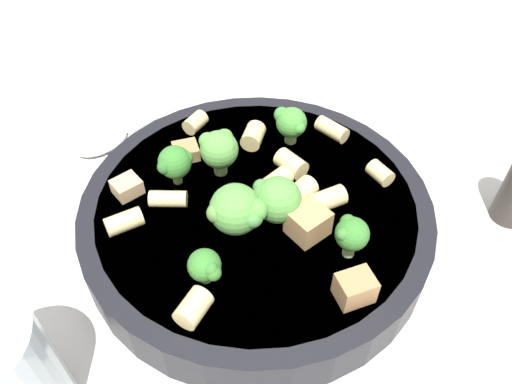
# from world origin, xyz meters

# --- Properties ---
(ground_plane) EXTENTS (2.00, 2.00, 0.00)m
(ground_plane) POSITION_xyz_m (0.00, 0.00, 0.00)
(ground_plane) COLOR beige
(pasta_bowl) EXTENTS (0.28, 0.28, 0.04)m
(pasta_bowl) POSITION_xyz_m (0.00, 0.00, 0.02)
(pasta_bowl) COLOR black
(pasta_bowl) RESTS_ON ground_plane
(broccoli_floret_0) EXTENTS (0.03, 0.03, 0.04)m
(broccoli_floret_0) POSITION_xyz_m (0.05, -0.04, 0.06)
(broccoli_floret_0) COLOR #84AD60
(broccoli_floret_0) RESTS_ON pasta_bowl
(broccoli_floret_1) EXTENTS (0.03, 0.03, 0.04)m
(broccoli_floret_1) POSITION_xyz_m (0.02, -0.04, 0.06)
(broccoli_floret_1) COLOR #93B766
(broccoli_floret_1) RESTS_ON pasta_bowl
(broccoli_floret_2) EXTENTS (0.03, 0.02, 0.03)m
(broccoli_floret_2) POSITION_xyz_m (-0.04, 0.07, 0.06)
(broccoli_floret_2) COLOR #9EC175
(broccoli_floret_2) RESTS_ON pasta_bowl
(broccoli_floret_3) EXTENTS (0.02, 0.03, 0.03)m
(broccoli_floret_3) POSITION_xyz_m (0.06, 0.06, 0.05)
(broccoli_floret_3) COLOR #9EC175
(broccoli_floret_3) RESTS_ON pasta_bowl
(broccoli_floret_4) EXTENTS (0.03, 0.03, 0.03)m
(broccoli_floret_4) POSITION_xyz_m (-0.05, -0.06, 0.06)
(broccoli_floret_4) COLOR #93B766
(broccoli_floret_4) RESTS_ON pasta_bowl
(broccoli_floret_5) EXTENTS (0.04, 0.04, 0.04)m
(broccoli_floret_5) POSITION_xyz_m (-0.01, 0.02, 0.06)
(broccoli_floret_5) COLOR #84AD60
(broccoli_floret_5) RESTS_ON pasta_bowl
(broccoli_floret_6) EXTENTS (0.04, 0.04, 0.04)m
(broccoli_floret_6) POSITION_xyz_m (0.02, 0.02, 0.06)
(broccoli_floret_6) COLOR #9EC175
(broccoli_floret_6) RESTS_ON pasta_bowl
(rigatoni_0) EXTENTS (0.03, 0.02, 0.02)m
(rigatoni_0) POSITION_xyz_m (-0.05, 0.03, 0.05)
(rigatoni_0) COLOR #E0C67F
(rigatoni_0) RESTS_ON pasta_bowl
(rigatoni_1) EXTENTS (0.03, 0.02, 0.01)m
(rigatoni_1) POSITION_xyz_m (0.10, -0.01, 0.05)
(rigatoni_1) COLOR #E0C67F
(rigatoni_1) RESTS_ON pasta_bowl
(rigatoni_2) EXTENTS (0.03, 0.03, 0.02)m
(rigatoni_2) POSITION_xyz_m (0.07, 0.08, 0.05)
(rigatoni_2) COLOR #E0C67F
(rigatoni_2) RESTS_ON pasta_bowl
(rigatoni_3) EXTENTS (0.03, 0.03, 0.02)m
(rigatoni_3) POSITION_xyz_m (-0.04, -0.02, 0.05)
(rigatoni_3) COLOR #E0C67F
(rigatoni_3) RESTS_ON pasta_bowl
(rigatoni_4) EXTENTS (0.03, 0.03, 0.02)m
(rigatoni_4) POSITION_xyz_m (-0.03, 0.01, 0.05)
(rigatoni_4) COLOR #E0C67F
(rigatoni_4) RESTS_ON pasta_bowl
(rigatoni_5) EXTENTS (0.03, 0.02, 0.02)m
(rigatoni_5) POSITION_xyz_m (-0.02, -0.01, 0.05)
(rigatoni_5) COLOR #E0C67F
(rigatoni_5) RESTS_ON pasta_bowl
(rigatoni_6) EXTENTS (0.03, 0.02, 0.01)m
(rigatoni_6) POSITION_xyz_m (0.07, -0.02, 0.04)
(rigatoni_6) COLOR #E0C67F
(rigatoni_6) RESTS_ON pasta_bowl
(rigatoni_7) EXTENTS (0.03, 0.02, 0.01)m
(rigatoni_7) POSITION_xyz_m (0.02, -0.11, 0.05)
(rigatoni_7) COLOR #E0C67F
(rigatoni_7) RESTS_ON pasta_bowl
(rigatoni_8) EXTENTS (0.03, 0.03, 0.02)m
(rigatoni_8) POSITION_xyz_m (-0.02, -0.07, 0.05)
(rigatoni_8) COLOR #E0C67F
(rigatoni_8) RESTS_ON pasta_bowl
(rigatoni_9) EXTENTS (0.03, 0.03, 0.01)m
(rigatoni_9) POSITION_xyz_m (-0.09, -0.05, 0.05)
(rigatoni_9) COLOR #E0C67F
(rigatoni_9) RESTS_ON pasta_bowl
(rigatoni_10) EXTENTS (0.02, 0.02, 0.01)m
(rigatoni_10) POSITION_xyz_m (-0.10, 0.01, 0.05)
(rigatoni_10) COLOR #E0C67F
(rigatoni_10) RESTS_ON pasta_bowl
(chicken_chunk_0) EXTENTS (0.03, 0.02, 0.01)m
(chicken_chunk_0) POSITION_xyz_m (0.09, -0.04, 0.04)
(chicken_chunk_0) COLOR tan
(chicken_chunk_0) RESTS_ON pasta_bowl
(chicken_chunk_1) EXTENTS (0.02, 0.02, 0.02)m
(chicken_chunk_1) POSITION_xyz_m (-0.03, 0.11, 0.05)
(chicken_chunk_1) COLOR #A87A4C
(chicken_chunk_1) RESTS_ON pasta_bowl
(chicken_chunk_2) EXTENTS (0.03, 0.03, 0.02)m
(chicken_chunk_2) POSITION_xyz_m (-0.02, 0.04, 0.05)
(chicken_chunk_2) COLOR tan
(chicken_chunk_2) RESTS_ON pasta_bowl
(chicken_chunk_3) EXTENTS (0.02, 0.02, 0.01)m
(chicken_chunk_3) POSITION_xyz_m (0.04, -0.07, 0.04)
(chicken_chunk_3) COLOR #A87A4C
(chicken_chunk_3) RESTS_ON pasta_bowl
(spoon) EXTENTS (0.17, 0.10, 0.01)m
(spoon) POSITION_xyz_m (0.09, -0.17, 0.00)
(spoon) COLOR #B2B2B7
(spoon) RESTS_ON ground_plane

